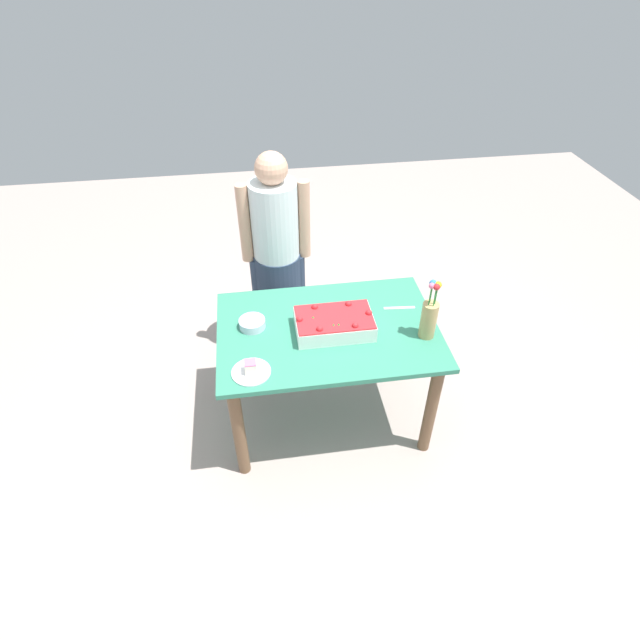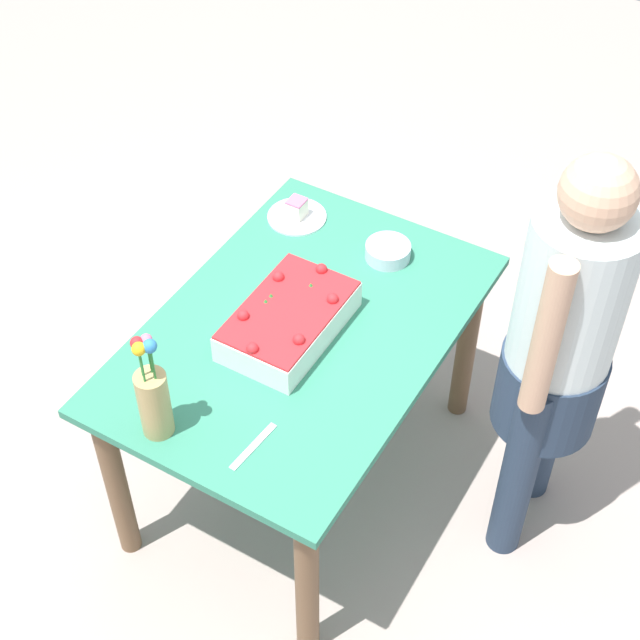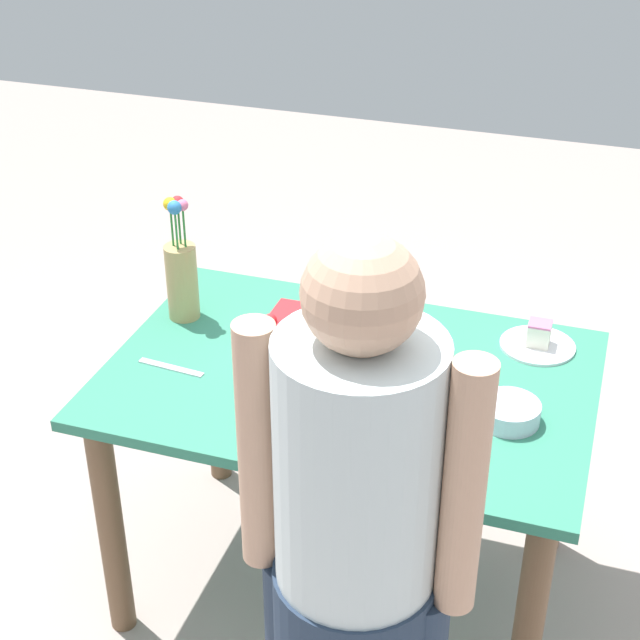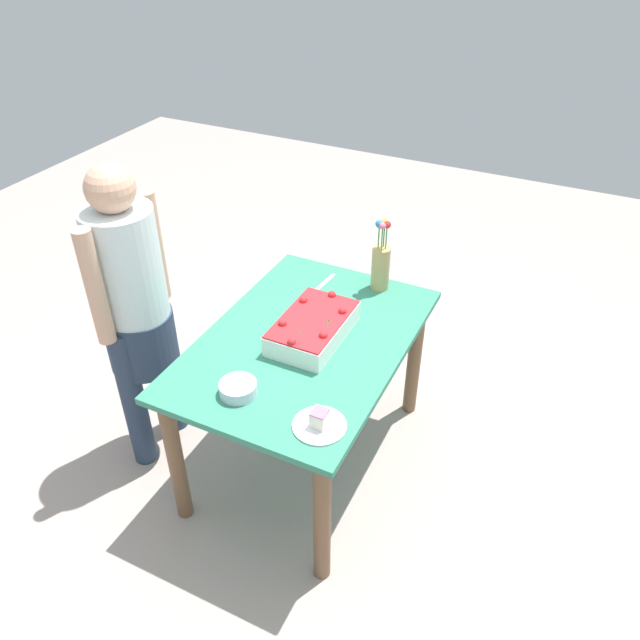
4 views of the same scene
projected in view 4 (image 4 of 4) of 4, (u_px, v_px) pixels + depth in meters
ground_plane at (307, 455)px, 3.13m from camera, size 8.00×8.00×0.00m
dining_table at (305, 362)px, 2.78m from camera, size 1.24×0.84×0.74m
sheet_cake at (313, 327)px, 2.69m from camera, size 0.43×0.26×0.12m
serving_plate_with_slice at (319, 423)px, 2.27m from camera, size 0.20×0.20×0.08m
cake_knife at (325, 283)px, 3.07m from camera, size 0.19×0.04×0.00m
flower_vase at (381, 264)px, 2.96m from camera, size 0.09×0.09×0.36m
fruit_bowl at (238, 389)px, 2.41m from camera, size 0.15×0.15×0.05m
person_standing at (134, 303)px, 2.72m from camera, size 0.45×0.31×1.49m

